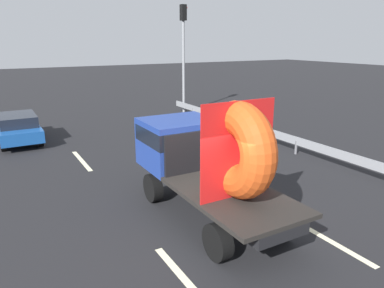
% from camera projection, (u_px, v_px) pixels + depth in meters
% --- Properties ---
extents(ground_plane, '(120.00, 120.00, 0.00)m').
position_uv_depth(ground_plane, '(226.00, 230.00, 8.74)').
color(ground_plane, black).
extents(flatbed_truck, '(2.02, 5.21, 3.20)m').
position_uv_depth(flatbed_truck, '(202.00, 155.00, 9.27)').
color(flatbed_truck, black).
rests_on(flatbed_truck, ground_plane).
extents(distant_sedan, '(1.66, 3.88, 1.26)m').
position_uv_depth(distant_sedan, '(18.00, 127.00, 16.16)').
color(distant_sedan, black).
rests_on(distant_sedan, ground_plane).
extents(traffic_light, '(0.42, 0.36, 6.45)m').
position_uv_depth(traffic_light, '(183.00, 45.00, 21.88)').
color(traffic_light, gray).
rests_on(traffic_light, ground_plane).
extents(guardrail, '(0.10, 16.68, 0.71)m').
position_uv_depth(guardrail, '(262.00, 130.00, 16.19)').
color(guardrail, gray).
rests_on(guardrail, ground_plane).
extents(lane_dash_left_near, '(0.16, 2.04, 0.01)m').
position_uv_depth(lane_dash_left_near, '(180.00, 274.00, 7.09)').
color(lane_dash_left_near, beige).
rests_on(lane_dash_left_near, ground_plane).
extents(lane_dash_left_far, '(0.16, 2.64, 0.01)m').
position_uv_depth(lane_dash_left_far, '(82.00, 161.00, 13.77)').
color(lane_dash_left_far, beige).
rests_on(lane_dash_left_far, ground_plane).
extents(lane_dash_right_near, '(0.16, 2.01, 0.01)m').
position_uv_depth(lane_dash_right_near, '(336.00, 245.00, 8.11)').
color(lane_dash_right_near, beige).
rests_on(lane_dash_right_near, ground_plane).
extents(lane_dash_right_far, '(0.16, 2.96, 0.01)m').
position_uv_depth(lane_dash_right_far, '(166.00, 147.00, 15.47)').
color(lane_dash_right_far, beige).
rests_on(lane_dash_right_far, ground_plane).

